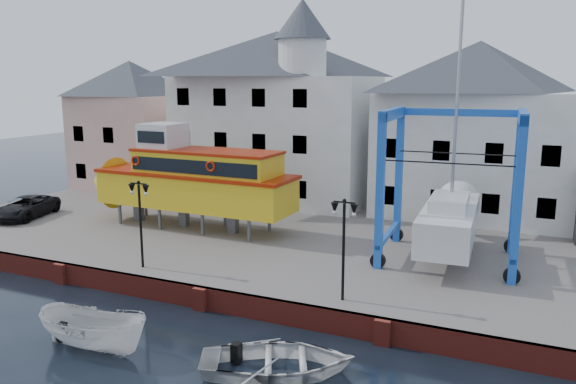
% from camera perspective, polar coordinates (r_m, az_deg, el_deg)
% --- Properties ---
extents(ground, '(140.00, 140.00, 0.00)m').
position_cam_1_polar(ground, '(25.07, -8.80, -11.72)').
color(ground, black).
rests_on(ground, ground).
extents(hardstanding, '(44.00, 22.00, 1.00)m').
position_cam_1_polar(hardstanding, '(34.13, 1.20, -4.43)').
color(hardstanding, '#615D5C').
rests_on(hardstanding, ground).
extents(quay_wall, '(44.00, 0.47, 1.00)m').
position_cam_1_polar(quay_wall, '(24.97, -8.71, -10.58)').
color(quay_wall, maroon).
rests_on(quay_wall, ground).
extents(building_pink, '(8.00, 7.00, 10.30)m').
position_cam_1_polar(building_pink, '(48.44, -15.54, 6.62)').
color(building_pink, tan).
rests_on(building_pink, hardstanding).
extents(building_white_main, '(14.00, 8.30, 14.00)m').
position_cam_1_polar(building_white_main, '(41.66, -1.02, 7.98)').
color(building_white_main, silver).
rests_on(building_white_main, hardstanding).
extents(building_white_right, '(12.00, 8.00, 11.20)m').
position_cam_1_polar(building_white_right, '(38.61, 18.50, 6.03)').
color(building_white_right, silver).
rests_on(building_white_right, hardstanding).
extents(lamp_post_left, '(1.12, 0.32, 4.20)m').
position_cam_1_polar(lamp_post_left, '(27.02, -14.85, -1.00)').
color(lamp_post_left, black).
rests_on(lamp_post_left, hardstanding).
extents(lamp_post_right, '(1.12, 0.32, 4.20)m').
position_cam_1_polar(lamp_post_right, '(22.28, 5.71, -3.25)').
color(lamp_post_right, black).
rests_on(lamp_post_right, hardstanding).
extents(tour_boat, '(14.35, 3.79, 6.21)m').
position_cam_1_polar(tour_boat, '(34.28, -10.62, 1.32)').
color(tour_boat, '#59595E').
rests_on(tour_boat, hardstanding).
extents(travel_lift, '(6.89, 9.51, 14.21)m').
position_cam_1_polar(travel_lift, '(29.29, 16.26, -1.75)').
color(travel_lift, blue).
rests_on(travel_lift, hardstanding).
extents(van, '(3.38, 5.32, 1.37)m').
position_cam_1_polar(van, '(40.09, -25.08, -1.40)').
color(van, black).
rests_on(van, hardstanding).
extents(motorboat_a, '(4.68, 1.94, 1.78)m').
position_cam_1_polar(motorboat_a, '(22.58, -18.99, -14.93)').
color(motorboat_a, silver).
rests_on(motorboat_a, ground).
extents(motorboat_b, '(6.32, 5.61, 1.08)m').
position_cam_1_polar(motorboat_b, '(20.00, -1.03, -17.87)').
color(motorboat_b, silver).
rests_on(motorboat_b, ground).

